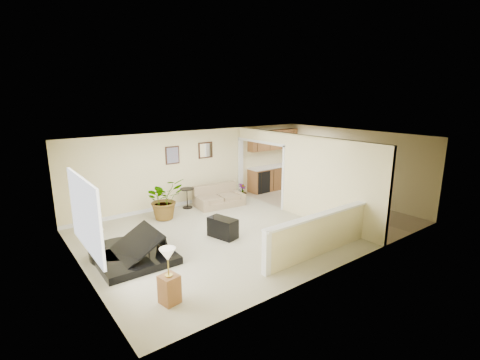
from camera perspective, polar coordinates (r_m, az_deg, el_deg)
floor at (r=9.98m, az=2.08°, el=-7.63°), size 9.00×9.00×0.00m
back_wall at (r=12.01m, az=-6.91°, el=2.18°), size 9.00×0.04×2.50m
front_wall at (r=7.60m, az=16.59°, el=-5.11°), size 9.00×0.04×2.50m
left_wall at (r=7.71m, az=-24.95°, el=-5.58°), size 0.04×6.00×2.50m
right_wall at (r=12.85m, az=17.95°, el=2.36°), size 0.04×6.00×2.50m
ceiling at (r=9.36m, az=2.21°, el=6.78°), size 9.00×6.00×0.04m
kitchen_vinyl at (r=12.10m, az=13.79°, el=-4.14°), size 2.70×6.00×0.01m
interior_partition at (r=10.97m, az=8.63°, el=0.85°), size 0.18×5.99×2.50m
pony_half_wall at (r=8.31m, az=12.67°, el=-8.61°), size 3.42×0.22×1.00m
left_window at (r=7.19m, az=-24.13°, el=-5.17°), size 0.05×2.15×1.45m
wall_art_left at (r=11.46m, az=-11.02°, el=4.01°), size 0.48×0.04×0.58m
wall_mirror at (r=12.04m, az=-5.68°, el=4.90°), size 0.55×0.04×0.55m
kitchen_cabinets at (r=13.73m, az=5.30°, el=2.05°), size 2.36×0.65×2.33m
piano at (r=8.17m, az=-17.55°, el=-8.43°), size 1.93×2.00×1.53m
piano_bench at (r=9.18m, az=-2.85°, el=-7.83°), size 0.58×0.85×0.52m
loveseat at (r=11.76m, az=-3.56°, el=-2.55°), size 1.67×1.05×0.91m
accent_table at (r=11.58m, az=-8.68°, el=-2.53°), size 0.46×0.46×0.66m
palm_plant at (r=10.66m, az=-12.31°, el=-3.09°), size 1.23×1.10×1.24m
small_plant at (r=12.41m, az=0.34°, el=-2.12°), size 0.40×0.40×0.58m
lamp_stand at (r=6.52m, az=-11.58°, el=-15.79°), size 0.36×0.36×1.05m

